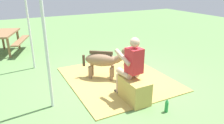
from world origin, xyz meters
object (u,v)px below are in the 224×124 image
(person_seated, at_px, (130,65))
(pony_lying, at_px, (133,61))
(soda_bottle, at_px, (167,106))
(tent_pole_left, at_px, (46,48))
(picnic_bench, at_px, (4,37))
(hay_bale, at_px, (134,90))
(pony_standing, at_px, (105,60))
(tent_pole_right, at_px, (29,26))

(person_seated, xyz_separation_m, pony_lying, (1.47, -1.05, -0.58))
(person_seated, height_order, soda_bottle, person_seated)
(tent_pole_left, xyz_separation_m, picnic_bench, (4.32, 0.65, -0.67))
(picnic_bench, bearing_deg, soda_bottle, -155.02)
(person_seated, relative_size, pony_lying, 1.16)
(hay_bale, bearing_deg, picnic_bench, 24.64)
(person_seated, bearing_deg, hay_bale, -176.47)
(hay_bale, bearing_deg, tent_pole_left, 69.77)
(soda_bottle, bearing_deg, pony_lying, -17.09)
(pony_standing, bearing_deg, person_seated, -177.07)
(tent_pole_left, bearing_deg, picnic_bench, 8.61)
(soda_bottle, xyz_separation_m, tent_pole_left, (1.23, 1.93, 1.11))
(pony_lying, relative_size, picnic_bench, 0.64)
(pony_lying, distance_m, picnic_bench, 4.66)
(hay_bale, xyz_separation_m, tent_pole_left, (0.59, 1.60, 1.00))
(pony_standing, bearing_deg, pony_lying, -72.93)
(picnic_bench, bearing_deg, hay_bale, -155.36)
(tent_pole_left, bearing_deg, hay_bale, -110.23)
(soda_bottle, bearing_deg, pony_standing, 11.73)
(tent_pole_right, bearing_deg, soda_bottle, -151.64)
(person_seated, relative_size, picnic_bench, 0.74)
(pony_standing, relative_size, pony_lying, 0.96)
(hay_bale, bearing_deg, person_seated, 3.53)
(soda_bottle, xyz_separation_m, tent_pole_right, (3.58, 1.93, 1.11))
(person_seated, height_order, picnic_bench, person_seated)
(tent_pole_left, relative_size, picnic_bench, 1.34)
(hay_bale, distance_m, pony_lying, 1.94)
(person_seated, relative_size, tent_pole_right, 0.55)
(soda_bottle, bearing_deg, hay_bale, 27.53)
(pony_standing, bearing_deg, soda_bottle, -168.27)
(person_seated, xyz_separation_m, pony_standing, (1.13, 0.06, -0.24))
(pony_standing, xyz_separation_m, tent_pole_right, (1.64, 1.53, 0.72))
(person_seated, height_order, tent_pole_left, tent_pole_left)
(tent_pole_left, distance_m, tent_pole_right, 2.35)
(person_seated, bearing_deg, soda_bottle, -156.88)
(pony_lying, bearing_deg, person_seated, 144.62)
(tent_pole_left, height_order, picnic_bench, tent_pole_left)
(tent_pole_left, bearing_deg, pony_lying, -68.28)
(pony_lying, relative_size, tent_pole_left, 0.48)
(hay_bale, relative_size, person_seated, 0.51)
(person_seated, bearing_deg, pony_standing, 2.93)
(pony_standing, height_order, pony_lying, pony_standing)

